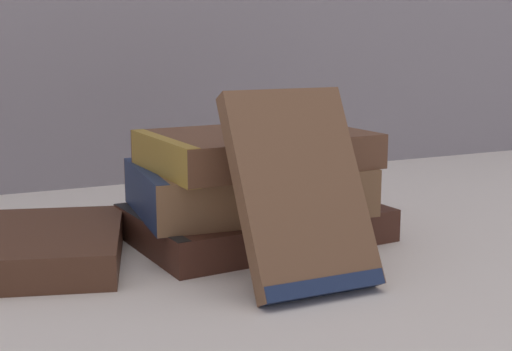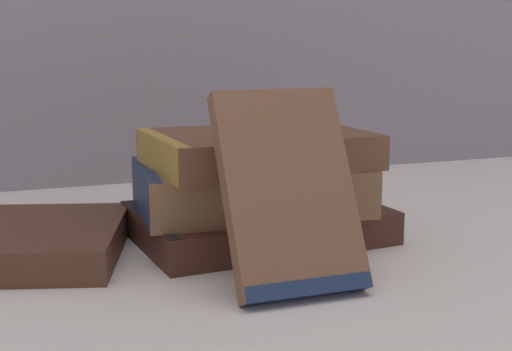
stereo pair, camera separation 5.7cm
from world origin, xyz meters
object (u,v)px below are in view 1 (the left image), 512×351
(book_flat_middle, at_px, (242,187))
(book_leaning_front, at_px, (302,197))
(book_flat_top, at_px, (252,149))
(book_flat_bottom, at_px, (250,223))
(pocket_watch, at_px, (300,125))

(book_flat_middle, bearing_deg, book_leaning_front, -89.42)
(book_flat_top, distance_m, book_leaning_front, 0.13)
(book_flat_bottom, bearing_deg, book_leaning_front, -102.49)
(book_flat_bottom, relative_size, book_flat_middle, 1.10)
(book_flat_bottom, distance_m, book_flat_middle, 0.04)
(book_flat_top, bearing_deg, book_flat_bottom, 69.46)
(book_flat_middle, height_order, pocket_watch, pocket_watch)
(book_flat_middle, bearing_deg, book_flat_top, -65.61)
(book_leaning_front, xyz_separation_m, pocket_watch, (0.07, 0.13, 0.04))
(book_leaning_front, bearing_deg, pocket_watch, 62.10)
(book_flat_bottom, relative_size, book_flat_top, 1.19)
(book_flat_top, bearing_deg, book_leaning_front, -99.62)
(book_flat_bottom, xyz_separation_m, book_flat_middle, (-0.01, -0.00, 0.04))
(book_flat_bottom, height_order, book_flat_top, book_flat_top)
(book_flat_middle, xyz_separation_m, book_flat_top, (0.00, -0.01, 0.04))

